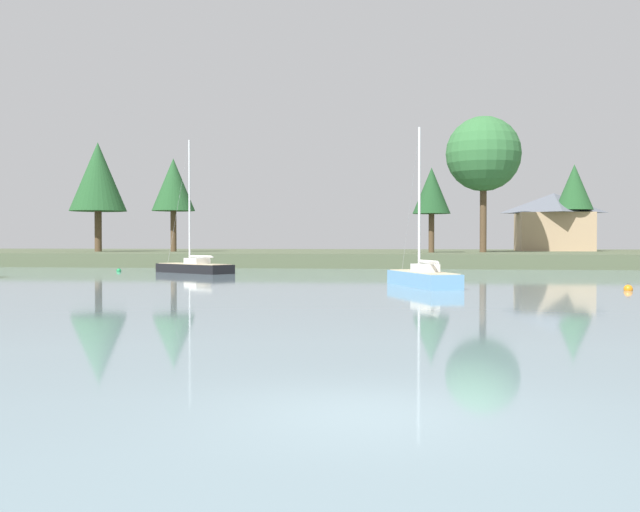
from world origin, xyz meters
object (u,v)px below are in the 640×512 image
at_px(sailboat_black, 194,270).
at_px(mooring_buoy_green, 119,271).
at_px(mooring_buoy_orange, 628,289).
at_px(sailboat_skyblue, 423,282).

bearing_deg(sailboat_black, mooring_buoy_green, 165.77).
height_order(mooring_buoy_orange, mooring_buoy_green, mooring_buoy_orange).
xyz_separation_m(mooring_buoy_orange, mooring_buoy_green, (-35.04, 19.71, -0.01)).
bearing_deg(mooring_buoy_orange, sailboat_skyblue, 167.82).
xyz_separation_m(sailboat_black, mooring_buoy_green, (-6.93, 1.76, -0.16)).
bearing_deg(sailboat_black, sailboat_skyblue, -41.50).
bearing_deg(mooring_buoy_green, sailboat_black, -14.23).
height_order(sailboat_black, mooring_buoy_orange, sailboat_black).
height_order(sailboat_skyblue, sailboat_black, sailboat_black).
xyz_separation_m(sailboat_skyblue, mooring_buoy_green, (-24.70, 17.47, -0.15)).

